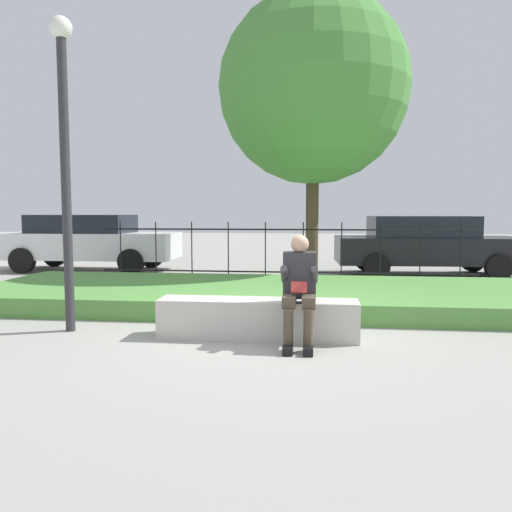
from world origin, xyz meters
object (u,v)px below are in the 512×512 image
(stone_bench, at_px, (258,321))
(person_seated_reader, at_px, (299,285))
(car_parked_right, at_px, (426,244))
(tree_behind_fence, at_px, (313,89))
(car_parked_left, at_px, (88,241))
(street_lamp, at_px, (64,141))

(stone_bench, xyz_separation_m, person_seated_reader, (0.51, -0.27, 0.49))
(person_seated_reader, bearing_deg, car_parked_right, 66.94)
(stone_bench, distance_m, tree_behind_fence, 6.70)
(car_parked_left, bearing_deg, tree_behind_fence, -12.26)
(stone_bench, relative_size, car_parked_left, 0.53)
(car_parked_left, relative_size, tree_behind_fence, 0.72)
(street_lamp, bearing_deg, tree_behind_fence, 59.41)
(stone_bench, bearing_deg, car_parked_right, 62.45)
(car_parked_right, xyz_separation_m, street_lamp, (-5.86, -6.44, 1.67))
(car_parked_left, distance_m, street_lamp, 7.25)
(car_parked_right, distance_m, tree_behind_fence, 4.60)
(person_seated_reader, height_order, car_parked_left, car_parked_left)
(stone_bench, bearing_deg, car_parked_left, 128.59)
(car_parked_right, height_order, tree_behind_fence, tree_behind_fence)
(street_lamp, bearing_deg, car_parked_right, 47.68)
(stone_bench, height_order, street_lamp, street_lamp)
(car_parked_right, relative_size, street_lamp, 1.13)
(stone_bench, distance_m, car_parked_right, 7.37)
(stone_bench, distance_m, person_seated_reader, 0.76)
(car_parked_left, bearing_deg, person_seated_reader, -50.24)
(person_seated_reader, relative_size, car_parked_right, 0.29)
(stone_bench, distance_m, car_parked_left, 8.42)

